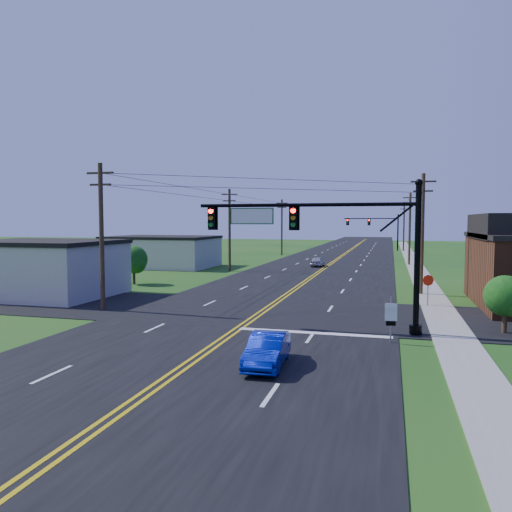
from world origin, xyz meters
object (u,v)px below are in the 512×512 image
(blue_car, at_px, (267,351))
(route_sign, at_px, (391,316))
(signal_mast_main, at_px, (324,236))
(signal_mast_far, at_px, (374,226))
(stop_sign, at_px, (428,284))

(blue_car, xyz_separation_m, route_sign, (4.48, 4.94, 0.62))
(signal_mast_main, xyz_separation_m, signal_mast_far, (0.10, 72.00, -0.20))
(signal_mast_main, bearing_deg, signal_mast_far, 89.92)
(signal_mast_far, relative_size, blue_car, 2.97)
(signal_mast_far, bearing_deg, stop_sign, -85.04)
(route_sign, height_order, stop_sign, route_sign)
(signal_mast_far, bearing_deg, route_sign, -87.53)
(blue_car, relative_size, route_sign, 1.75)
(route_sign, bearing_deg, blue_car, -139.40)
(signal_mast_main, xyz_separation_m, blue_car, (-1.19, -6.96, -4.14))
(blue_car, distance_m, stop_sign, 17.10)
(signal_mast_far, height_order, stop_sign, signal_mast_far)
(stop_sign, bearing_deg, blue_car, -130.00)
(route_sign, bearing_deg, signal_mast_far, 85.28)
(signal_mast_far, bearing_deg, blue_car, -90.93)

